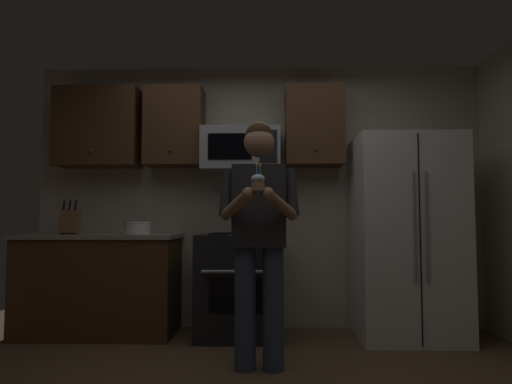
# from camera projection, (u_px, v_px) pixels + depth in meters

# --- Properties ---
(wall_back) EXTENTS (4.40, 0.10, 2.60)m
(wall_back) POSITION_uv_depth(u_px,v_px,m) (258.00, 195.00, 4.49)
(wall_back) COLOR #B7AD99
(wall_back) RESTS_ON ground
(oven_range) EXTENTS (0.76, 0.70, 0.93)m
(oven_range) POSITION_uv_depth(u_px,v_px,m) (240.00, 285.00, 4.05)
(oven_range) COLOR black
(oven_range) RESTS_ON ground
(microwave) EXTENTS (0.74, 0.41, 0.40)m
(microwave) POSITION_uv_depth(u_px,v_px,m) (241.00, 150.00, 4.25)
(microwave) COLOR #9EA0A5
(refrigerator) EXTENTS (0.90, 0.75, 1.80)m
(refrigerator) POSITION_uv_depth(u_px,v_px,m) (407.00, 237.00, 4.00)
(refrigerator) COLOR white
(refrigerator) RESTS_ON ground
(cabinet_row_upper) EXTENTS (2.78, 0.36, 0.76)m
(cabinet_row_upper) POSITION_uv_depth(u_px,v_px,m) (183.00, 127.00, 4.33)
(cabinet_row_upper) COLOR #4C301C
(counter_left) EXTENTS (1.44, 0.66, 0.92)m
(counter_left) POSITION_uv_depth(u_px,v_px,m) (100.00, 284.00, 4.11)
(counter_left) COLOR #4C301C
(counter_left) RESTS_ON ground
(knife_block) EXTENTS (0.16, 0.15, 0.32)m
(knife_block) POSITION_uv_depth(u_px,v_px,m) (70.00, 222.00, 4.10)
(knife_block) COLOR brown
(knife_block) RESTS_ON counter_left
(bowl_large_white) EXTENTS (0.25, 0.25, 0.11)m
(bowl_large_white) POSITION_uv_depth(u_px,v_px,m) (138.00, 228.00, 4.12)
(bowl_large_white) COLOR white
(bowl_large_white) RESTS_ON counter_left
(person) EXTENTS (0.60, 0.48, 1.76)m
(person) POSITION_uv_depth(u_px,v_px,m) (259.00, 228.00, 3.17)
(person) COLOR #383F59
(person) RESTS_ON ground
(cupcake) EXTENTS (0.09, 0.09, 0.17)m
(cupcake) POSITION_uv_depth(u_px,v_px,m) (258.00, 182.00, 2.86)
(cupcake) COLOR #A87F56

